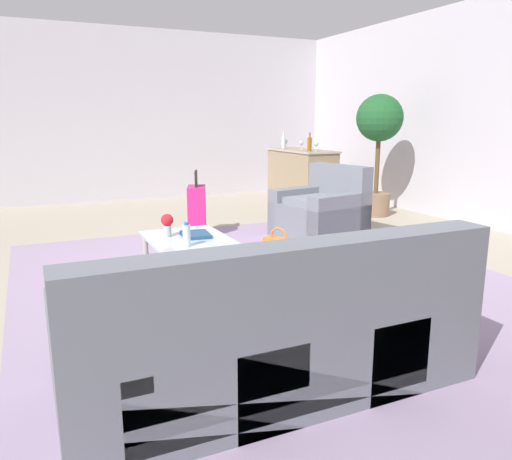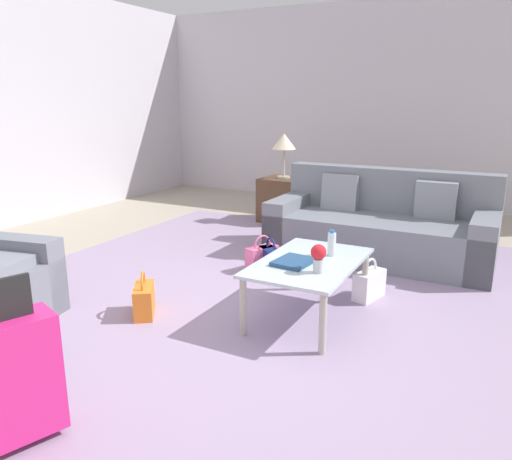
# 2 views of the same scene
# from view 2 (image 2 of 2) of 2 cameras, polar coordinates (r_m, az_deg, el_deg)

# --- Properties ---
(ground_plane) EXTENTS (12.00, 12.00, 0.00)m
(ground_plane) POSITION_cam_2_polar(r_m,az_deg,el_deg) (3.80, -3.48, -10.68)
(ground_plane) COLOR #A89E89
(wall_right) EXTENTS (0.12, 8.00, 3.10)m
(wall_right) POSITION_cam_2_polar(r_m,az_deg,el_deg) (8.19, 15.47, 13.64)
(wall_right) COLOR silver
(wall_right) RESTS_ON ground
(area_rug) EXTENTS (5.20, 4.40, 0.01)m
(area_rug) POSITION_cam_2_polar(r_m,az_deg,el_deg) (4.37, -1.66, -7.14)
(area_rug) COLOR #9984A3
(area_rug) RESTS_ON ground
(couch) EXTENTS (0.97, 2.25, 0.91)m
(couch) POSITION_cam_2_polar(r_m,az_deg,el_deg) (5.44, 14.13, 0.14)
(couch) COLOR slate
(couch) RESTS_ON ground
(coffee_table) EXTENTS (1.09, 0.69, 0.46)m
(coffee_table) POSITION_cam_2_polar(r_m,az_deg,el_deg) (3.78, 6.12, -4.33)
(coffee_table) COLOR silver
(coffee_table) RESTS_ON ground
(water_bottle) EXTENTS (0.06, 0.06, 0.20)m
(water_bottle) POSITION_cam_2_polar(r_m,az_deg,el_deg) (3.88, 8.64, -1.57)
(water_bottle) COLOR silver
(water_bottle) RESTS_ON coffee_table
(coffee_table_book) EXTENTS (0.32, 0.27, 0.03)m
(coffee_table_book) POSITION_cam_2_polar(r_m,az_deg,el_deg) (3.68, 4.29, -3.64)
(coffee_table_book) COLOR navy
(coffee_table_book) RESTS_ON coffee_table
(flower_vase) EXTENTS (0.11, 0.11, 0.21)m
(flower_vase) POSITION_cam_2_polar(r_m,az_deg,el_deg) (3.48, 7.15, -2.95)
(flower_vase) COLOR #B2B7BC
(flower_vase) RESTS_ON coffee_table
(side_table) EXTENTS (0.56, 0.56, 0.60)m
(side_table) POSITION_cam_2_polar(r_m,az_deg,el_deg) (6.87, 3.13, 3.51)
(side_table) COLOR #513823
(side_table) RESTS_ON ground
(table_lamp) EXTENTS (0.32, 0.32, 0.60)m
(table_lamp) POSITION_cam_2_polar(r_m,az_deg,el_deg) (6.76, 3.22, 9.90)
(table_lamp) COLOR #ADA899
(table_lamp) RESTS_ON side_table
(suitcase_magenta) EXTENTS (0.45, 0.35, 0.85)m
(suitcase_magenta) POSITION_cam_2_polar(r_m,az_deg,el_deg) (2.71, -25.93, -14.83)
(suitcase_magenta) COLOR #D12375
(suitcase_magenta) RESTS_ON ground
(handbag_navy) EXTENTS (0.31, 0.34, 0.36)m
(handbag_navy) POSITION_cam_2_polar(r_m,az_deg,el_deg) (4.81, 1.70, -3.46)
(handbag_navy) COLOR navy
(handbag_navy) RESTS_ON ground
(handbag_white) EXTENTS (0.34, 0.22, 0.36)m
(handbag_white) POSITION_cam_2_polar(r_m,az_deg,el_deg) (4.31, 12.82, -6.05)
(handbag_white) COLOR white
(handbag_white) RESTS_ON ground
(handbag_pink) EXTENTS (0.35, 0.26, 0.36)m
(handbag_pink) POSITION_cam_2_polar(r_m,az_deg,el_deg) (4.89, 0.71, -3.16)
(handbag_pink) COLOR pink
(handbag_pink) RESTS_ON ground
(handbag_orange) EXTENTS (0.34, 0.30, 0.36)m
(handbag_orange) POSITION_cam_2_polar(r_m,az_deg,el_deg) (3.99, -12.67, -7.76)
(handbag_orange) COLOR orange
(handbag_orange) RESTS_ON ground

